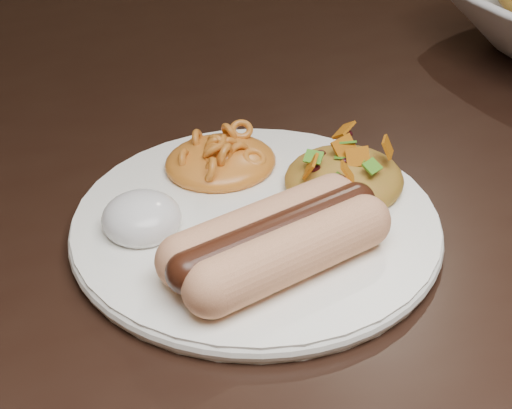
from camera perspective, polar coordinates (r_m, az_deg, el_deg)
name	(u,v)px	position (r m, az deg, el deg)	size (l,w,h in m)	color
table	(234,261)	(0.65, -1.61, -4.14)	(1.60, 0.90, 0.75)	black
plate	(256,225)	(0.52, 0.00, -1.49)	(0.24, 0.24, 0.01)	white
hotdog	(277,239)	(0.47, 1.53, -2.54)	(0.13, 0.09, 0.03)	#FFB789
mac_and_cheese	(220,148)	(0.56, -2.62, 4.10)	(0.08, 0.07, 0.03)	orange
sour_cream	(141,209)	(0.50, -8.38, -0.29)	(0.05, 0.05, 0.03)	white
taco_salad	(345,169)	(0.54, 6.48, 2.55)	(0.08, 0.08, 0.04)	#C84D2C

